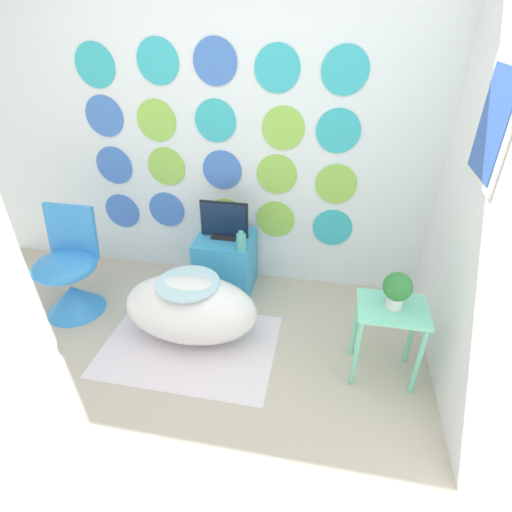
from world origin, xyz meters
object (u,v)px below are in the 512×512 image
(bathtub, at_px, (191,308))
(vase, at_px, (241,242))
(chair, at_px, (70,281))
(tv, at_px, (224,222))
(potted_plant_left, at_px, (397,289))

(bathtub, distance_m, vase, 0.61)
(bathtub, height_order, vase, vase)
(bathtub, relative_size, chair, 1.15)
(bathtub, height_order, tv, tv)
(tv, xyz_separation_m, vase, (0.17, -0.17, -0.07))
(bathtub, xyz_separation_m, potted_plant_left, (1.31, -0.11, 0.43))
(chair, bearing_deg, tv, 25.00)
(tv, bearing_deg, chair, -155.00)
(chair, height_order, potted_plant_left, chair)
(vase, distance_m, potted_plant_left, 1.19)
(bathtub, height_order, chair, chair)
(bathtub, distance_m, potted_plant_left, 1.38)
(bathtub, distance_m, tv, 0.73)
(bathtub, bearing_deg, potted_plant_left, -4.68)
(bathtub, xyz_separation_m, tv, (0.09, 0.62, 0.38))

